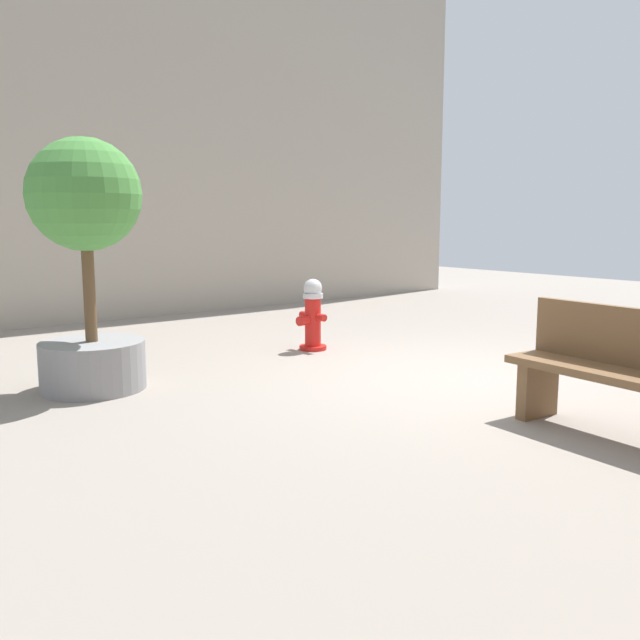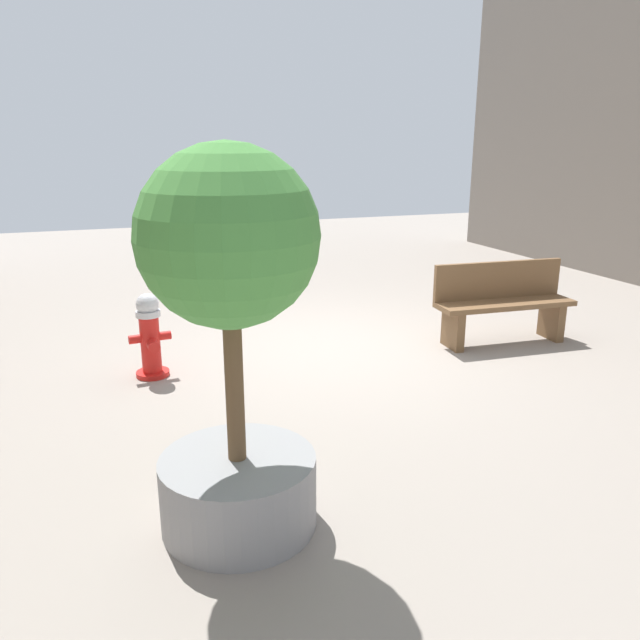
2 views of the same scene
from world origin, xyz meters
name	(u,v)px [view 1 (image 1 of 2)]	position (x,y,z in m)	size (l,w,h in m)	color
ground_plane	(456,379)	(0.00, 0.00, 0.00)	(23.40, 23.40, 0.00)	gray
fire_hydrant	(312,314)	(2.09, 0.22, 0.43)	(0.42, 0.40, 0.87)	red
bench_near	(620,371)	(-1.94, 0.48, 0.50)	(1.69, 0.56, 0.95)	brown
planter_tree	(87,244)	(1.83, 3.01, 1.36)	(1.03, 1.03, 2.32)	gray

